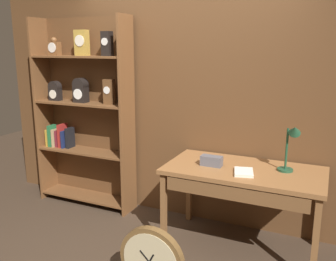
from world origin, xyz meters
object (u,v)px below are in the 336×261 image
object	(u,v)px
bookshelf	(84,112)
toolbox_small	(211,161)
open_repair_manual	(244,172)
workbench	(243,178)
round_clock_large	(152,261)
desk_lamp	(291,143)

from	to	relation	value
bookshelf	toolbox_small	bearing A→B (deg)	-10.10
open_repair_manual	bookshelf	bearing A→B (deg)	154.56
workbench	round_clock_large	size ratio (longest dim) A/B	2.52
bookshelf	round_clock_large	size ratio (longest dim) A/B	3.91
open_repair_manual	desk_lamp	bearing A→B (deg)	14.12
toolbox_small	open_repair_manual	world-z (taller)	toolbox_small
bookshelf	desk_lamp	size ratio (longest dim) A/B	4.85
workbench	round_clock_large	world-z (taller)	workbench
workbench	desk_lamp	bearing A→B (deg)	13.05
workbench	bookshelf	bearing A→B (deg)	171.98
bookshelf	toolbox_small	distance (m)	1.73
toolbox_small	open_repair_manual	distance (m)	0.34
desk_lamp	open_repair_manual	distance (m)	0.48
round_clock_large	toolbox_small	bearing A→B (deg)	80.32
workbench	desk_lamp	size ratio (longest dim) A/B	3.13
desk_lamp	bookshelf	bearing A→B (deg)	175.42
bookshelf	workbench	distance (m)	2.04
desk_lamp	round_clock_large	xyz separation A→B (m)	(-0.84, -1.03, -0.77)
desk_lamp	round_clock_large	size ratio (longest dim) A/B	0.81
bookshelf	round_clock_large	bearing A→B (deg)	-38.76
round_clock_large	desk_lamp	bearing A→B (deg)	50.95
open_repair_manual	toolbox_small	bearing A→B (deg)	150.69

